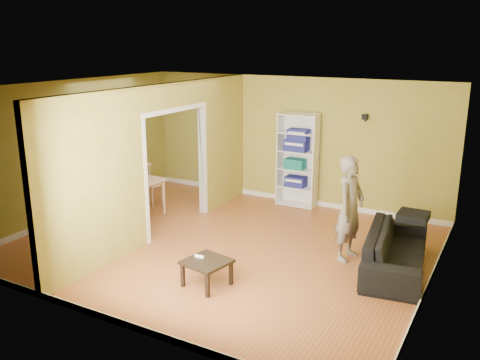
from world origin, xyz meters
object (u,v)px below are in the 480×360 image
(chair_left, at_px, (99,187))
(dining_table, at_px, (131,182))
(sofa, at_px, (396,244))
(coffee_table, at_px, (207,264))
(chair_far, at_px, (151,183))
(bookshelf, at_px, (299,160))
(person, at_px, (350,200))
(chair_near, at_px, (111,198))

(chair_left, bearing_deg, dining_table, 89.07)
(sofa, bearing_deg, coffee_table, 122.15)
(chair_far, bearing_deg, dining_table, 95.57)
(bookshelf, relative_size, coffee_table, 3.36)
(person, bearing_deg, coffee_table, 151.72)
(sofa, height_order, coffee_table, sofa)
(chair_near, bearing_deg, person, 7.25)
(sofa, distance_m, person, 0.93)
(dining_table, distance_m, chair_near, 0.63)
(coffee_table, height_order, chair_far, chair_far)
(coffee_table, distance_m, dining_table, 3.48)
(coffee_table, xyz_separation_m, chair_near, (-2.89, 1.24, 0.18))
(chair_far, bearing_deg, chair_left, 44.66)
(person, distance_m, bookshelf, 2.74)
(person, bearing_deg, dining_table, 99.04)
(person, xyz_separation_m, chair_near, (-4.31, -0.60, -0.46))
(bookshelf, xyz_separation_m, chair_left, (-3.41, -2.15, -0.51))
(chair_far, bearing_deg, sofa, 175.33)
(person, distance_m, chair_left, 5.17)
(person, relative_size, coffee_table, 3.40)
(person, xyz_separation_m, bookshelf, (-1.74, 2.12, -0.01))
(sofa, relative_size, chair_near, 2.09)
(dining_table, bearing_deg, sofa, -0.59)
(chair_far, bearing_deg, bookshelf, -147.86)
(bookshelf, height_order, dining_table, bookshelf)
(sofa, xyz_separation_m, person, (-0.74, 0.04, 0.56))
(coffee_table, relative_size, chair_left, 0.65)
(chair_left, distance_m, chair_near, 1.02)
(sofa, xyz_separation_m, bookshelf, (-2.48, 2.16, 0.55))
(sofa, distance_m, dining_table, 5.09)
(bookshelf, bearing_deg, chair_far, -150.98)
(coffee_table, bearing_deg, chair_near, 156.76)
(person, distance_m, coffee_table, 2.41)
(dining_table, relative_size, chair_left, 1.32)
(chair_far, bearing_deg, person, 174.51)
(chair_near, relative_size, chair_far, 1.06)
(bookshelf, xyz_separation_m, chair_near, (-2.57, -2.72, -0.45))
(sofa, bearing_deg, chair_near, 88.56)
(dining_table, bearing_deg, bookshelf, 38.98)
(dining_table, bearing_deg, person, -0.19)
(coffee_table, bearing_deg, chair_left, 154.01)
(coffee_table, height_order, chair_left, chair_left)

